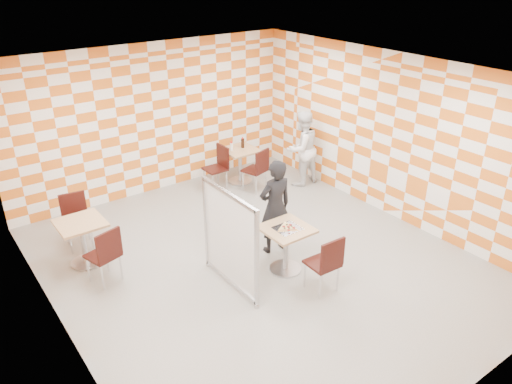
{
  "coord_description": "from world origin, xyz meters",
  "views": [
    {
      "loc": [
        -4.02,
        -5.41,
        4.5
      ],
      "look_at": [
        0.1,
        0.2,
        1.15
      ],
      "focal_mm": 35.0,
      "sensor_mm": 36.0,
      "label": 1
    }
  ],
  "objects_px": {
    "main_table": "(286,242)",
    "chair_empty_near": "(106,252)",
    "chair_second_side": "(219,164)",
    "man_dark": "(275,207)",
    "partition": "(230,240)",
    "sport_bottle": "(231,146)",
    "chair_main_front": "(327,261)",
    "man_white": "(302,148)",
    "soda_bottle": "(243,143)",
    "chair_second_front": "(258,167)",
    "chair_empty_far": "(76,216)",
    "empty_table": "(82,235)",
    "second_table": "(240,160)"
  },
  "relations": [
    {
      "from": "chair_second_side",
      "to": "partition",
      "type": "bearing_deg",
      "value": -119.7
    },
    {
      "from": "partition",
      "to": "soda_bottle",
      "type": "distance_m",
      "value": 3.85
    },
    {
      "from": "main_table",
      "to": "chair_empty_far",
      "type": "distance_m",
      "value": 3.55
    },
    {
      "from": "chair_empty_near",
      "to": "main_table",
      "type": "bearing_deg",
      "value": -28.91
    },
    {
      "from": "man_dark",
      "to": "sport_bottle",
      "type": "bearing_deg",
      "value": -104.27
    },
    {
      "from": "main_table",
      "to": "partition",
      "type": "xyz_separation_m",
      "value": [
        -0.92,
        0.16,
        0.28
      ]
    },
    {
      "from": "chair_empty_far",
      "to": "soda_bottle",
      "type": "height_order",
      "value": "soda_bottle"
    },
    {
      "from": "chair_empty_far",
      "to": "main_table",
      "type": "bearing_deg",
      "value": -48.66
    },
    {
      "from": "main_table",
      "to": "empty_table",
      "type": "distance_m",
      "value": 3.19
    },
    {
      "from": "second_table",
      "to": "sport_bottle",
      "type": "bearing_deg",
      "value": 163.07
    },
    {
      "from": "chair_empty_near",
      "to": "man_dark",
      "type": "bearing_deg",
      "value": -15.89
    },
    {
      "from": "chair_second_side",
      "to": "man_dark",
      "type": "distance_m",
      "value": 2.68
    },
    {
      "from": "chair_empty_far",
      "to": "soda_bottle",
      "type": "distance_m",
      "value": 3.83
    },
    {
      "from": "partition",
      "to": "chair_empty_near",
      "type": "bearing_deg",
      "value": 141.53
    },
    {
      "from": "man_dark",
      "to": "chair_main_front",
      "type": "bearing_deg",
      "value": 89.64
    },
    {
      "from": "second_table",
      "to": "partition",
      "type": "xyz_separation_m",
      "value": [
        -2.25,
        -3.0,
        0.28
      ]
    },
    {
      "from": "chair_second_side",
      "to": "soda_bottle",
      "type": "height_order",
      "value": "soda_bottle"
    },
    {
      "from": "second_table",
      "to": "chair_empty_near",
      "type": "relative_size",
      "value": 0.81
    },
    {
      "from": "main_table",
      "to": "man_dark",
      "type": "bearing_deg",
      "value": 68.41
    },
    {
      "from": "main_table",
      "to": "chair_second_side",
      "type": "distance_m",
      "value": 3.27
    },
    {
      "from": "man_white",
      "to": "soda_bottle",
      "type": "distance_m",
      "value": 1.26
    },
    {
      "from": "chair_empty_near",
      "to": "soda_bottle",
      "type": "xyz_separation_m",
      "value": [
        3.78,
        1.91,
        0.31
      ]
    },
    {
      "from": "chair_main_front",
      "to": "empty_table",
      "type": "bearing_deg",
      "value": 132.08
    },
    {
      "from": "main_table",
      "to": "chair_empty_far",
      "type": "height_order",
      "value": "chair_empty_far"
    },
    {
      "from": "sport_bottle",
      "to": "chair_empty_near",
      "type": "bearing_deg",
      "value": -151.29
    },
    {
      "from": "main_table",
      "to": "chair_empty_near",
      "type": "distance_m",
      "value": 2.69
    },
    {
      "from": "partition",
      "to": "man_white",
      "type": "relative_size",
      "value": 0.96
    },
    {
      "from": "main_table",
      "to": "chair_second_front",
      "type": "distance_m",
      "value": 2.89
    },
    {
      "from": "man_white",
      "to": "chair_second_front",
      "type": "bearing_deg",
      "value": -15.42
    },
    {
      "from": "chair_empty_near",
      "to": "sport_bottle",
      "type": "xyz_separation_m",
      "value": [
        3.51,
        1.92,
        0.29
      ]
    },
    {
      "from": "chair_second_side",
      "to": "chair_main_front",
      "type": "bearing_deg",
      "value": -100.06
    },
    {
      "from": "empty_table",
      "to": "chair_second_front",
      "type": "bearing_deg",
      "value": 7.8
    },
    {
      "from": "chair_empty_far",
      "to": "man_white",
      "type": "height_order",
      "value": "man_white"
    },
    {
      "from": "man_white",
      "to": "soda_bottle",
      "type": "height_order",
      "value": "man_white"
    },
    {
      "from": "main_table",
      "to": "partition",
      "type": "height_order",
      "value": "partition"
    },
    {
      "from": "chair_second_front",
      "to": "chair_second_side",
      "type": "bearing_deg",
      "value": 131.99
    },
    {
      "from": "main_table",
      "to": "man_dark",
      "type": "relative_size",
      "value": 0.47
    },
    {
      "from": "chair_empty_near",
      "to": "partition",
      "type": "height_order",
      "value": "partition"
    },
    {
      "from": "empty_table",
      "to": "chair_empty_near",
      "type": "xyz_separation_m",
      "value": [
        0.1,
        -0.73,
        0.04
      ]
    },
    {
      "from": "chair_second_side",
      "to": "chair_empty_near",
      "type": "height_order",
      "value": "same"
    },
    {
      "from": "chair_main_front",
      "to": "man_dark",
      "type": "height_order",
      "value": "man_dark"
    },
    {
      "from": "empty_table",
      "to": "chair_second_side",
      "type": "relative_size",
      "value": 0.81
    },
    {
      "from": "chair_main_front",
      "to": "chair_empty_near",
      "type": "distance_m",
      "value": 3.22
    },
    {
      "from": "partition",
      "to": "empty_table",
      "type": "bearing_deg",
      "value": 129.34
    },
    {
      "from": "chair_second_side",
      "to": "chair_empty_near",
      "type": "xyz_separation_m",
      "value": [
        -3.15,
        -1.88,
        0.0
      ]
    },
    {
      "from": "main_table",
      "to": "chair_second_front",
      "type": "height_order",
      "value": "chair_second_front"
    },
    {
      "from": "chair_second_front",
      "to": "partition",
      "type": "distance_m",
      "value": 3.31
    },
    {
      "from": "chair_main_front",
      "to": "man_white",
      "type": "distance_m",
      "value": 3.84
    },
    {
      "from": "second_table",
      "to": "chair_second_side",
      "type": "height_order",
      "value": "chair_second_side"
    },
    {
      "from": "chair_empty_near",
      "to": "partition",
      "type": "bearing_deg",
      "value": -38.47
    }
  ]
}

